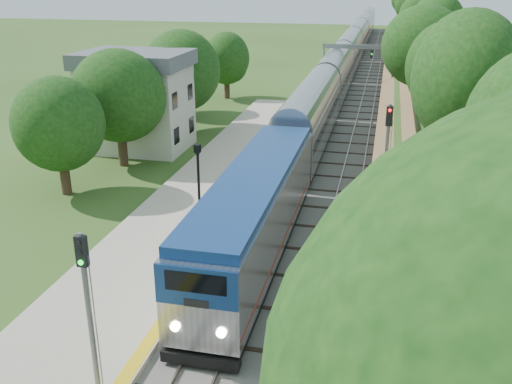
% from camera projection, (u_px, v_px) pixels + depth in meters
% --- Properties ---
extents(trackbed, '(9.50, 170.00, 0.28)m').
position_uv_depth(trackbed, '(354.00, 90.00, 72.17)').
color(trackbed, '#4C4944').
rests_on(trackbed, ground).
extents(platform, '(6.40, 68.00, 0.38)m').
position_uv_depth(platform, '(182.00, 221.00, 33.59)').
color(platform, '#A49B84').
rests_on(platform, ground).
extents(yellow_stripe, '(0.55, 68.00, 0.01)m').
position_uv_depth(yellow_stripe, '(229.00, 222.00, 32.92)').
color(yellow_stripe, gold).
rests_on(yellow_stripe, platform).
extents(embankment, '(10.64, 170.00, 11.70)m').
position_uv_depth(embankment, '(424.00, 77.00, 69.76)').
color(embankment, brown).
rests_on(embankment, ground).
extents(station_building, '(8.60, 6.60, 8.00)m').
position_uv_depth(station_building, '(137.00, 100.00, 46.76)').
color(station_building, beige).
rests_on(station_building, ground).
extents(signal_gantry, '(8.40, 0.38, 6.20)m').
position_uv_depth(signal_gantry, '(358.00, 57.00, 65.81)').
color(signal_gantry, slate).
rests_on(signal_gantry, ground).
extents(trees_behind_platform, '(7.82, 53.32, 7.21)m').
position_uv_depth(trees_behind_platform, '(118.00, 124.00, 37.52)').
color(trees_behind_platform, '#332316').
rests_on(trees_behind_platform, ground).
extents(train, '(3.09, 144.86, 4.54)m').
position_uv_depth(train, '(348.00, 56.00, 85.15)').
color(train, black).
rests_on(train, trackbed).
extents(lamppost_far, '(0.48, 0.48, 4.82)m').
position_uv_depth(lamppost_far, '(199.00, 191.00, 31.59)').
color(lamppost_far, black).
rests_on(lamppost_far, platform).
extents(signal_platform, '(0.35, 0.28, 6.02)m').
position_uv_depth(signal_platform, '(87.00, 298.00, 18.24)').
color(signal_platform, slate).
rests_on(signal_platform, platform).
extents(signal_farside, '(0.38, 0.30, 6.92)m').
position_uv_depth(signal_farside, '(386.00, 151.00, 32.52)').
color(signal_farside, slate).
rests_on(signal_farside, ground).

